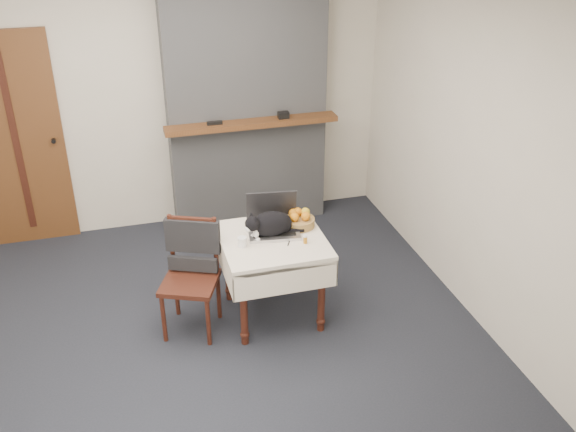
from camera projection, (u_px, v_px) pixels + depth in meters
name	position (u px, v px, depth m)	size (l,w,h in m)	color
ground	(188.00, 342.00, 4.86)	(4.50, 4.50, 0.00)	black
room_shell	(160.00, 99.00, 4.43)	(4.52, 4.01, 2.61)	beige
door	(17.00, 142.00, 5.78)	(0.82, 0.10, 2.00)	brown
chimney	(246.00, 96.00, 6.04)	(1.62, 0.48, 2.60)	gray
side_table	(273.00, 251.00, 4.90)	(0.78, 0.78, 0.70)	#3C1A10
laptop	(273.00, 221.00, 4.93)	(0.43, 0.38, 0.29)	#B7B7BC
cat	(272.00, 224.00, 4.84)	(0.48, 0.26, 0.23)	black
cream_jar	(242.00, 242.00, 4.72)	(0.07, 0.07, 0.08)	white
pill_bottle	(305.00, 239.00, 4.77)	(0.03, 0.03, 0.07)	#AD6D15
fruit_basket	(299.00, 220.00, 4.99)	(0.24, 0.24, 0.14)	#9D753F
desk_clutter	(291.00, 235.00, 4.89)	(0.14, 0.02, 0.01)	black
chair	(192.00, 259.00, 4.82)	(0.53, 0.52, 0.90)	#3C1A10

